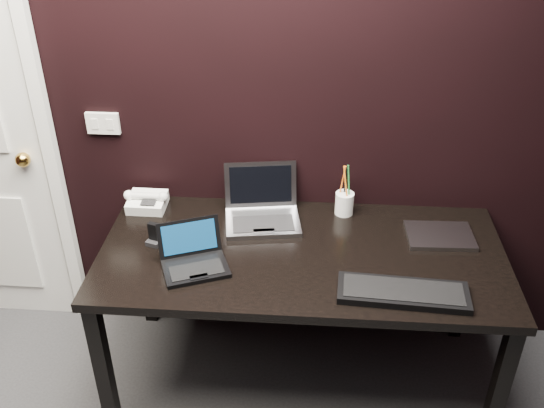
# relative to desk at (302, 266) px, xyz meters

# --- Properties ---
(wall_back) EXTENTS (4.00, 0.00, 4.00)m
(wall_back) POSITION_rel_desk_xyz_m (-0.30, 0.40, 0.64)
(wall_back) COLOR black
(wall_back) RESTS_ON ground
(wall_switch) EXTENTS (0.15, 0.02, 0.10)m
(wall_switch) POSITION_rel_desk_xyz_m (-0.92, 0.39, 0.46)
(wall_switch) COLOR silver
(wall_switch) RESTS_ON wall_back
(desk) EXTENTS (1.70, 0.80, 0.74)m
(desk) POSITION_rel_desk_xyz_m (0.00, 0.00, 0.00)
(desk) COLOR black
(desk) RESTS_ON ground
(netbook) EXTENTS (0.32, 0.30, 0.16)m
(netbook) POSITION_rel_desk_xyz_m (-0.43, -0.13, 0.11)
(netbook) COLOR black
(netbook) RESTS_ON desk
(silver_laptop) EXTENTS (0.37, 0.34, 0.23)m
(silver_laptop) POSITION_rel_desk_xyz_m (-0.19, 0.23, 0.12)
(silver_laptop) COLOR #97989C
(silver_laptop) RESTS_ON desk
(ext_keyboard) EXTENTS (0.50, 0.20, 0.03)m
(ext_keyboard) POSITION_rel_desk_xyz_m (0.39, -0.26, 0.09)
(ext_keyboard) COLOR black
(ext_keyboard) RESTS_ON desk
(closed_laptop) EXTENTS (0.29, 0.21, 0.02)m
(closed_laptop) POSITION_rel_desk_xyz_m (0.59, 0.14, 0.09)
(closed_laptop) COLOR #9FA0A5
(closed_laptop) RESTS_ON desk
(desk_phone) EXTENTS (0.21, 0.16, 0.10)m
(desk_phone) POSITION_rel_desk_xyz_m (-0.73, 0.29, 0.12)
(desk_phone) COLOR white
(desk_phone) RESTS_ON desk
(mobile_phone) EXTENTS (0.07, 0.06, 0.10)m
(mobile_phone) POSITION_rel_desk_xyz_m (-0.63, 0.01, 0.12)
(mobile_phone) COLOR black
(mobile_phone) RESTS_ON desk
(pen_cup) EXTENTS (0.11, 0.11, 0.25)m
(pen_cup) POSITION_rel_desk_xyz_m (0.18, 0.31, 0.14)
(pen_cup) COLOR white
(pen_cup) RESTS_ON desk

